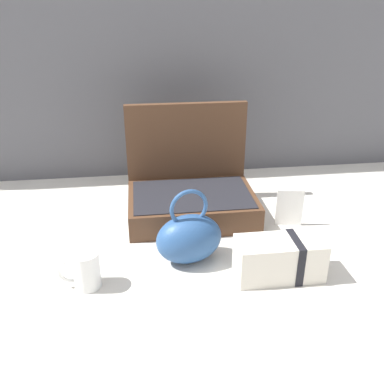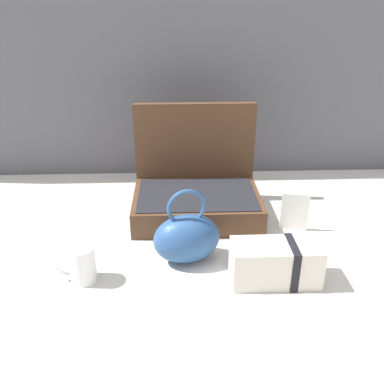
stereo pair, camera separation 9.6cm
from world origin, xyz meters
TOP-DOWN VIEW (x-y plane):
  - ground_plane at (0.00, 0.00)m, footprint 6.00×6.00m
  - open_suitcase at (0.05, 0.20)m, footprint 0.42×0.30m
  - teal_pouch_handbag at (0.01, -0.09)m, footprint 0.21×0.16m
  - cream_toiletry_bag at (0.23, -0.19)m, footprint 0.23×0.11m
  - coffee_mug at (-0.27, -0.17)m, footprint 0.11×0.07m
  - info_card_left at (0.35, 0.07)m, footprint 0.09×0.02m

SIDE VIEW (x-z plane):
  - ground_plane at x=0.00m, z-range 0.00..0.00m
  - coffee_mug at x=-0.27m, z-range 0.00..0.10m
  - cream_toiletry_bag at x=0.23m, z-range 0.00..0.11m
  - info_card_left at x=0.35m, z-range 0.00..0.13m
  - teal_pouch_handbag at x=0.01m, z-range -0.04..0.18m
  - open_suitcase at x=0.05m, z-range -0.10..0.25m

